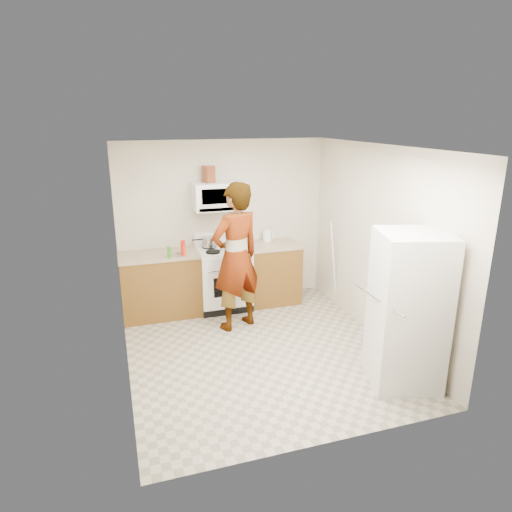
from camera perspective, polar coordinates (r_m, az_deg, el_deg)
name	(u,v)px	position (r m, az deg, el deg)	size (l,w,h in m)	color
floor	(260,350)	(5.87, 0.51, -11.70)	(3.60, 3.60, 0.00)	gray
back_wall	(224,223)	(7.04, -4.06, 4.14)	(3.20, 0.02, 2.50)	beige
right_wall	(378,244)	(6.05, 15.00, 1.40)	(0.02, 3.60, 2.50)	beige
cabinet_left	(161,286)	(6.82, -11.82, -3.65)	(1.12, 0.62, 0.90)	brown
counter_left	(159,255)	(6.67, -12.07, 0.10)	(1.14, 0.64, 0.04)	tan
cabinet_right	(271,274)	(7.17, 1.94, -2.23)	(0.80, 0.62, 0.90)	brown
counter_right	(272,245)	(7.03, 1.98, 1.37)	(0.82, 0.64, 0.04)	tan
gas_range	(223,277)	(6.94, -4.11, -2.62)	(0.76, 0.65, 1.13)	white
microwave	(219,196)	(6.76, -4.60, 7.47)	(0.76, 0.38, 0.40)	white
person	(236,257)	(6.11, -2.51, -0.16)	(0.74, 0.48, 2.03)	tan
fridge	(407,310)	(5.14, 18.40, -6.44)	(0.70, 0.70, 1.70)	beige
kettle	(267,236)	(7.17, 1.39, 2.50)	(0.14, 0.14, 0.16)	white
jug	(209,174)	(6.71, -5.94, 10.13)	(0.14, 0.14, 0.24)	brown
saucepan	(210,242)	(6.87, -5.80, 1.81)	(0.25, 0.25, 0.13)	#B2B2B6
tray	(229,248)	(6.73, -3.38, 0.95)	(0.25, 0.16, 0.05)	white
bottle_spray	(183,248)	(6.50, -9.11, 0.99)	(0.06, 0.06, 0.22)	red
bottle_hot_sauce	(184,251)	(6.50, -8.98, 0.64)	(0.05, 0.05, 0.14)	#CE4316
bottle_green_cap	(169,252)	(6.43, -10.80, 0.46)	(0.05, 0.05, 0.16)	#248017
pot_lid	(178,254)	(6.58, -9.73, 0.22)	(0.22, 0.22, 0.01)	silver
broom	(334,263)	(7.04, 9.67, -0.91)	(0.03, 0.03, 1.35)	silver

